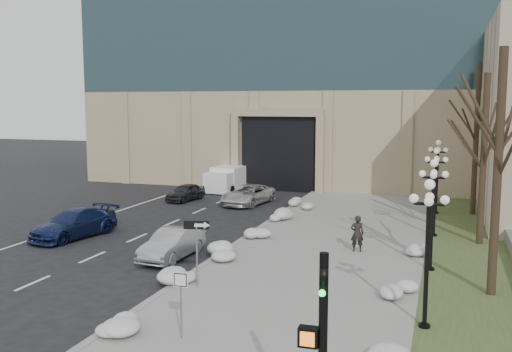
{
  "coord_description": "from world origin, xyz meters",
  "views": [
    {
      "loc": [
        8.69,
        -11.82,
        7.04
      ],
      "look_at": [
        -0.03,
        14.41,
        3.5
      ],
      "focal_mm": 40.0,
      "sensor_mm": 36.0,
      "label": 1
    }
  ],
  "objects_px": {
    "car_d": "(248,195)",
    "lamppost_c": "(436,180)",
    "lamppost_d": "(438,167)",
    "lamppost_b": "(433,200)",
    "box_truck": "(232,178)",
    "keep_sign": "(181,291)",
    "car_e": "(186,192)",
    "car_c": "(74,224)",
    "pedestrian": "(357,233)",
    "one_way_sign": "(201,233)",
    "lamppost_a": "(428,234)",
    "car_b": "(172,244)"
  },
  "relations": [
    {
      "from": "car_d",
      "to": "lamppost_c",
      "type": "distance_m",
      "value": 14.25
    },
    {
      "from": "lamppost_d",
      "to": "lamppost_b",
      "type": "bearing_deg",
      "value": -90.0
    },
    {
      "from": "box_truck",
      "to": "keep_sign",
      "type": "bearing_deg",
      "value": -67.82
    },
    {
      "from": "car_e",
      "to": "lamppost_c",
      "type": "relative_size",
      "value": 0.76
    },
    {
      "from": "lamppost_d",
      "to": "box_truck",
      "type": "bearing_deg",
      "value": 159.91
    },
    {
      "from": "box_truck",
      "to": "lamppost_b",
      "type": "relative_size",
      "value": 1.33
    },
    {
      "from": "car_c",
      "to": "car_d",
      "type": "relative_size",
      "value": 1.02
    },
    {
      "from": "pedestrian",
      "to": "one_way_sign",
      "type": "bearing_deg",
      "value": 42.57
    },
    {
      "from": "box_truck",
      "to": "one_way_sign",
      "type": "distance_m",
      "value": 25.37
    },
    {
      "from": "box_truck",
      "to": "one_way_sign",
      "type": "height_order",
      "value": "one_way_sign"
    },
    {
      "from": "car_c",
      "to": "keep_sign",
      "type": "distance_m",
      "value": 15.23
    },
    {
      "from": "pedestrian",
      "to": "box_truck",
      "type": "bearing_deg",
      "value": -66.7
    },
    {
      "from": "car_e",
      "to": "box_truck",
      "type": "distance_m",
      "value": 6.19
    },
    {
      "from": "car_d",
      "to": "lamppost_d",
      "type": "height_order",
      "value": "lamppost_d"
    },
    {
      "from": "pedestrian",
      "to": "lamppost_d",
      "type": "xyz_separation_m",
      "value": [
        3.36,
        11.04,
        2.1
      ]
    },
    {
      "from": "lamppost_a",
      "to": "lamppost_b",
      "type": "distance_m",
      "value": 6.5
    },
    {
      "from": "car_c",
      "to": "one_way_sign",
      "type": "bearing_deg",
      "value": -18.91
    },
    {
      "from": "car_c",
      "to": "lamppost_b",
      "type": "bearing_deg",
      "value": 9.59
    },
    {
      "from": "pedestrian",
      "to": "car_b",
      "type": "bearing_deg",
      "value": 10.35
    },
    {
      "from": "car_b",
      "to": "one_way_sign",
      "type": "distance_m",
      "value": 5.01
    },
    {
      "from": "box_truck",
      "to": "lamppost_d",
      "type": "bearing_deg",
      "value": -15.88
    },
    {
      "from": "one_way_sign",
      "to": "keep_sign",
      "type": "relative_size",
      "value": 1.25
    },
    {
      "from": "lamppost_c",
      "to": "one_way_sign",
      "type": "bearing_deg",
      "value": -124.86
    },
    {
      "from": "car_d",
      "to": "lamppost_c",
      "type": "relative_size",
      "value": 1.04
    },
    {
      "from": "pedestrian",
      "to": "lamppost_d",
      "type": "bearing_deg",
      "value": -120.54
    },
    {
      "from": "car_b",
      "to": "lamppost_a",
      "type": "xyz_separation_m",
      "value": [
        11.2,
        -4.97,
        2.39
      ]
    },
    {
      "from": "keep_sign",
      "to": "lamppost_c",
      "type": "relative_size",
      "value": 0.45
    },
    {
      "from": "car_e",
      "to": "keep_sign",
      "type": "bearing_deg",
      "value": -56.41
    },
    {
      "from": "car_d",
      "to": "car_b",
      "type": "bearing_deg",
      "value": -75.88
    },
    {
      "from": "pedestrian",
      "to": "lamppost_a",
      "type": "height_order",
      "value": "lamppost_a"
    },
    {
      "from": "one_way_sign",
      "to": "keep_sign",
      "type": "xyz_separation_m",
      "value": [
        1.35,
        -4.51,
        -0.64
      ]
    },
    {
      "from": "car_c",
      "to": "lamppost_d",
      "type": "xyz_separation_m",
      "value": [
        18.01,
        12.43,
        2.34
      ]
    },
    {
      "from": "lamppost_b",
      "to": "car_d",
      "type": "bearing_deg",
      "value": 134.42
    },
    {
      "from": "car_b",
      "to": "lamppost_a",
      "type": "distance_m",
      "value": 12.49
    },
    {
      "from": "one_way_sign",
      "to": "lamppost_a",
      "type": "height_order",
      "value": "lamppost_a"
    },
    {
      "from": "car_d",
      "to": "keep_sign",
      "type": "distance_m",
      "value": 23.25
    },
    {
      "from": "lamppost_b",
      "to": "car_b",
      "type": "bearing_deg",
      "value": -172.24
    },
    {
      "from": "car_b",
      "to": "lamppost_c",
      "type": "distance_m",
      "value": 13.99
    },
    {
      "from": "lamppost_a",
      "to": "lamppost_b",
      "type": "height_order",
      "value": "same"
    },
    {
      "from": "car_b",
      "to": "lamppost_d",
      "type": "relative_size",
      "value": 0.87
    },
    {
      "from": "car_b",
      "to": "lamppost_a",
      "type": "relative_size",
      "value": 0.87
    },
    {
      "from": "lamppost_c",
      "to": "lamppost_d",
      "type": "distance_m",
      "value": 6.5
    },
    {
      "from": "lamppost_a",
      "to": "lamppost_b",
      "type": "relative_size",
      "value": 1.0
    },
    {
      "from": "car_c",
      "to": "car_d",
      "type": "height_order",
      "value": "car_c"
    },
    {
      "from": "car_d",
      "to": "lamppost_c",
      "type": "bearing_deg",
      "value": -17.94
    },
    {
      "from": "car_c",
      "to": "lamppost_b",
      "type": "xyz_separation_m",
      "value": [
        18.01,
        -0.57,
        2.34
      ]
    },
    {
      "from": "car_d",
      "to": "lamppost_a",
      "type": "relative_size",
      "value": 1.04
    },
    {
      "from": "pedestrian",
      "to": "keep_sign",
      "type": "height_order",
      "value": "keep_sign"
    },
    {
      "from": "box_truck",
      "to": "lamppost_d",
      "type": "height_order",
      "value": "lamppost_d"
    },
    {
      "from": "car_b",
      "to": "car_d",
      "type": "relative_size",
      "value": 0.83
    }
  ]
}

